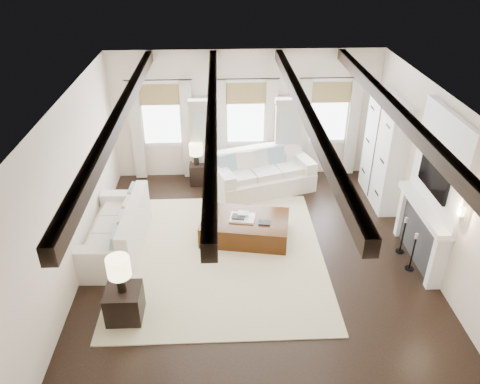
{
  "coord_description": "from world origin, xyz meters",
  "views": [
    {
      "loc": [
        -0.62,
        -7.11,
        5.69
      ],
      "look_at": [
        -0.27,
        0.77,
        1.15
      ],
      "focal_mm": 35.0,
      "sensor_mm": 36.0,
      "label": 1
    }
  ],
  "objects_px": {
    "sofa_left": "(119,232)",
    "side_table_front": "(125,304)",
    "sofa_back": "(263,174)",
    "ottoman": "(245,228)",
    "side_table_back": "(197,174)"
  },
  "relations": [
    {
      "from": "sofa_left",
      "to": "side_table_back",
      "type": "distance_m",
      "value": 3.02
    },
    {
      "from": "sofa_left",
      "to": "side_table_back",
      "type": "xyz_separation_m",
      "value": [
        1.45,
        2.64,
        -0.12
      ]
    },
    {
      "from": "sofa_left",
      "to": "side_table_front",
      "type": "relative_size",
      "value": 4.02
    },
    {
      "from": "sofa_back",
      "to": "side_table_front",
      "type": "bearing_deg",
      "value": -121.9
    },
    {
      "from": "sofa_back",
      "to": "side_table_back",
      "type": "xyz_separation_m",
      "value": [
        -1.61,
        0.34,
        -0.14
      ]
    },
    {
      "from": "sofa_back",
      "to": "side_table_back",
      "type": "distance_m",
      "value": 1.65
    },
    {
      "from": "sofa_back",
      "to": "ottoman",
      "type": "relative_size",
      "value": 1.46
    },
    {
      "from": "ottoman",
      "to": "side_table_back",
      "type": "bearing_deg",
      "value": 124.34
    },
    {
      "from": "sofa_back",
      "to": "side_table_front",
      "type": "height_order",
      "value": "sofa_back"
    },
    {
      "from": "sofa_left",
      "to": "side_table_front",
      "type": "bearing_deg",
      "value": -77.58
    },
    {
      "from": "sofa_back",
      "to": "side_table_back",
      "type": "bearing_deg",
      "value": 168.23
    },
    {
      "from": "sofa_back",
      "to": "side_table_back",
      "type": "height_order",
      "value": "sofa_back"
    },
    {
      "from": "sofa_back",
      "to": "ottoman",
      "type": "distance_m",
      "value": 2.12
    },
    {
      "from": "ottoman",
      "to": "side_table_front",
      "type": "relative_size",
      "value": 3.06
    },
    {
      "from": "side_table_back",
      "to": "sofa_back",
      "type": "bearing_deg",
      "value": -11.77
    }
  ]
}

